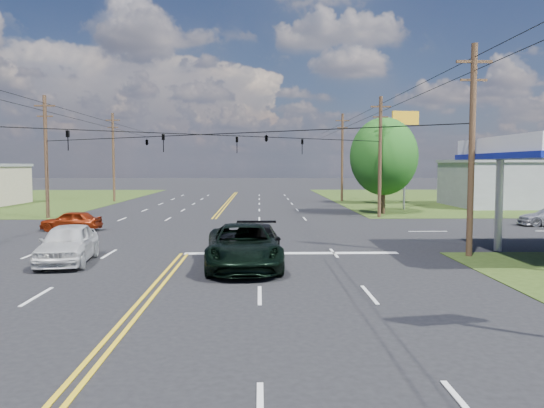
{
  "coord_description": "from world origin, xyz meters",
  "views": [
    {
      "loc": [
        3.49,
        -20.55,
        4.14
      ],
      "look_at": [
        4.14,
        6.0,
        2.19
      ],
      "focal_mm": 35.0,
      "sensor_mm": 36.0,
      "label": 1
    }
  ],
  "objects_px": {
    "tree_far_r": "(515,162)",
    "pickup_dkgreen": "(243,246)",
    "pole_ne": "(380,155)",
    "tree_right_a": "(384,157)",
    "retail_ne": "(523,185)",
    "pole_right_far": "(342,156)",
    "pickup_white": "(68,243)",
    "tree_right_b": "(381,164)",
    "pole_se": "(472,148)",
    "pole_left_far": "(113,156)",
    "pole_nw": "(46,155)",
    "suv_black": "(255,244)"
  },
  "relations": [
    {
      "from": "retail_ne",
      "to": "pole_se",
      "type": "xyz_separation_m",
      "value": [
        -17.0,
        -29.0,
        2.72
      ]
    },
    {
      "from": "suv_black",
      "to": "pole_nw",
      "type": "bearing_deg",
      "value": 131.7
    },
    {
      "from": "retail_ne",
      "to": "pole_nw",
      "type": "height_order",
      "value": "pole_nw"
    },
    {
      "from": "pole_se",
      "to": "pickup_white",
      "type": "distance_m",
      "value": 18.11
    },
    {
      "from": "pole_nw",
      "to": "tree_right_b",
      "type": "height_order",
      "value": "pole_nw"
    },
    {
      "from": "pole_nw",
      "to": "pole_ne",
      "type": "height_order",
      "value": "same"
    },
    {
      "from": "tree_far_r",
      "to": "pickup_dkgreen",
      "type": "xyz_separation_m",
      "value": [
        -31.16,
        -41.4,
        -3.67
      ]
    },
    {
      "from": "tree_right_a",
      "to": "tree_right_b",
      "type": "relative_size",
      "value": 1.15
    },
    {
      "from": "pole_se",
      "to": "pickup_white",
      "type": "relative_size",
      "value": 1.93
    },
    {
      "from": "pole_se",
      "to": "pole_nw",
      "type": "height_order",
      "value": "same"
    },
    {
      "from": "tree_far_r",
      "to": "pickup_white",
      "type": "relative_size",
      "value": 1.55
    },
    {
      "from": "pickup_dkgreen",
      "to": "pole_right_far",
      "type": "bearing_deg",
      "value": 72.46
    },
    {
      "from": "retail_ne",
      "to": "pole_ne",
      "type": "xyz_separation_m",
      "value": [
        -17.0,
        -11.0,
        2.72
      ]
    },
    {
      "from": "retail_ne",
      "to": "pole_se",
      "type": "relative_size",
      "value": 1.47
    },
    {
      "from": "pole_ne",
      "to": "tree_right_a",
      "type": "distance_m",
      "value": 3.16
    },
    {
      "from": "tree_right_a",
      "to": "pickup_dkgreen",
      "type": "bearing_deg",
      "value": -115.5
    },
    {
      "from": "tree_right_a",
      "to": "tree_right_b",
      "type": "xyz_separation_m",
      "value": [
        2.5,
        12.0,
        -0.65
      ]
    },
    {
      "from": "pole_ne",
      "to": "tree_right_a",
      "type": "bearing_deg",
      "value": 71.57
    },
    {
      "from": "tree_far_r",
      "to": "pickup_dkgreen",
      "type": "height_order",
      "value": "tree_far_r"
    },
    {
      "from": "pole_se",
      "to": "pole_ne",
      "type": "distance_m",
      "value": 18.0
    },
    {
      "from": "pole_se",
      "to": "pole_ne",
      "type": "relative_size",
      "value": 1.0
    },
    {
      "from": "suv_black",
      "to": "pole_ne",
      "type": "bearing_deg",
      "value": 64.72
    },
    {
      "from": "tree_far_r",
      "to": "pickup_white",
      "type": "distance_m",
      "value": 55.83
    },
    {
      "from": "pickup_white",
      "to": "suv_black",
      "type": "bearing_deg",
      "value": -7.87
    },
    {
      "from": "pole_right_far",
      "to": "tree_right_a",
      "type": "bearing_deg",
      "value": -86.42
    },
    {
      "from": "pole_se",
      "to": "pole_ne",
      "type": "bearing_deg",
      "value": 90.0
    },
    {
      "from": "pole_right_far",
      "to": "pickup_dkgreen",
      "type": "relative_size",
      "value": 1.58
    },
    {
      "from": "retail_ne",
      "to": "pickup_white",
      "type": "bearing_deg",
      "value": -138.92
    },
    {
      "from": "tree_right_a",
      "to": "retail_ne",
      "type": "bearing_deg",
      "value": 26.57
    },
    {
      "from": "pole_ne",
      "to": "pole_nw",
      "type": "bearing_deg",
      "value": 180.0
    },
    {
      "from": "pole_right_far",
      "to": "pickup_dkgreen",
      "type": "xyz_separation_m",
      "value": [
        -10.16,
        -39.4,
        -4.29
      ]
    },
    {
      "from": "pickup_white",
      "to": "pole_left_far",
      "type": "bearing_deg",
      "value": 95.21
    },
    {
      "from": "tree_right_b",
      "to": "pole_right_far",
      "type": "bearing_deg",
      "value": 131.19
    },
    {
      "from": "pole_se",
      "to": "tree_right_a",
      "type": "height_order",
      "value": "pole_se"
    },
    {
      "from": "pole_se",
      "to": "tree_right_b",
      "type": "distance_m",
      "value": 33.19
    },
    {
      "from": "tree_right_a",
      "to": "tree_far_r",
      "type": "bearing_deg",
      "value": 41.99
    },
    {
      "from": "pole_se",
      "to": "pole_right_far",
      "type": "relative_size",
      "value": 0.95
    },
    {
      "from": "tree_right_a",
      "to": "suv_black",
      "type": "bearing_deg",
      "value": -115.69
    },
    {
      "from": "pole_ne",
      "to": "pole_left_far",
      "type": "bearing_deg",
      "value": 143.84
    },
    {
      "from": "pole_nw",
      "to": "pickup_white",
      "type": "relative_size",
      "value": 1.93
    },
    {
      "from": "pole_se",
      "to": "pickup_dkgreen",
      "type": "bearing_deg",
      "value": -166.7
    },
    {
      "from": "pole_ne",
      "to": "retail_ne",
      "type": "bearing_deg",
      "value": 32.91
    },
    {
      "from": "tree_right_b",
      "to": "pickup_white",
      "type": "relative_size",
      "value": 1.44
    },
    {
      "from": "pole_ne",
      "to": "tree_far_r",
      "type": "xyz_separation_m",
      "value": [
        21.0,
        21.0,
        -0.37
      ]
    },
    {
      "from": "tree_far_r",
      "to": "pickup_white",
      "type": "height_order",
      "value": "tree_far_r"
    },
    {
      "from": "retail_ne",
      "to": "pole_right_far",
      "type": "xyz_separation_m",
      "value": [
        -17.0,
        8.0,
        2.97
      ]
    },
    {
      "from": "retail_ne",
      "to": "pole_left_far",
      "type": "bearing_deg",
      "value": 169.46
    },
    {
      "from": "pole_se",
      "to": "tree_far_r",
      "type": "distance_m",
      "value": 44.3
    },
    {
      "from": "retail_ne",
      "to": "pole_nw",
      "type": "distance_m",
      "value": 44.47
    },
    {
      "from": "pole_se",
      "to": "tree_right_a",
      "type": "distance_m",
      "value": 21.02
    }
  ]
}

